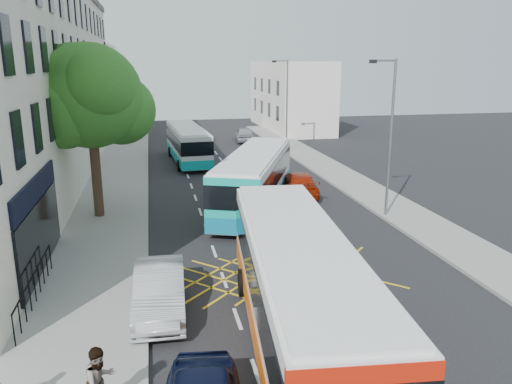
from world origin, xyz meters
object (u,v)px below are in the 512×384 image
parked_car_silver (160,290)px  red_hatchback (298,184)px  bus_near (298,288)px  bus_mid (255,179)px  lamp_near (389,131)px  distant_car_grey (198,133)px  lamp_far (286,101)px  street_tree (90,97)px  pedestrian_near (100,382)px  motorbike (339,360)px  distant_car_silver (244,134)px  bus_far (188,143)px

parked_car_silver → red_hatchback: 15.84m
bus_near → bus_mid: bearing=89.2°
lamp_near → distant_car_grey: 30.81m
lamp_far → red_hatchback: size_ratio=1.61×
street_tree → parked_car_silver: bearing=-75.1°
parked_car_silver → pedestrian_near: bearing=-103.3°
bus_mid → motorbike: (-1.24, -16.22, -0.74)m
pedestrian_near → distant_car_silver: bearing=30.8°
bus_far → lamp_far: bearing=12.7°
bus_mid → distant_car_silver: bus_mid is taller
lamp_near → pedestrian_near: (-13.21, -12.98, -3.61)m
bus_mid → distant_car_grey: bus_mid is taller
motorbike → pedestrian_near: size_ratio=1.30×
lamp_near → bus_far: lamp_near is taller
lamp_far → bus_far: size_ratio=0.77×
distant_car_grey → pedestrian_near: bearing=-105.5°
lamp_far → pedestrian_near: lamp_far is taller
parked_car_silver → pedestrian_near: (-1.41, -5.01, 0.25)m
bus_far → distant_car_grey: bus_far is taller
street_tree → bus_near: street_tree is taller
street_tree → bus_mid: bearing=0.6°
street_tree → motorbike: (7.13, -16.14, -5.36)m
street_tree → bus_mid: (8.37, 0.08, -4.61)m
motorbike → parked_car_silver: 6.70m
distant_car_grey → pedestrian_near: size_ratio=2.73×
red_hatchback → motorbike: bearing=83.6°
bus_mid → bus_far: bus_mid is taller
lamp_far → distant_car_grey: 12.62m
bus_near → distant_car_grey: bus_near is taller
street_tree → lamp_far: size_ratio=1.10×
street_tree → bus_mid: 9.56m
bus_far → distant_car_grey: (2.01, 12.41, -0.87)m
motorbike → distant_car_grey: motorbike is taller
pedestrian_near → motorbike: bearing=-46.0°
street_tree → distant_car_grey: bearing=73.9°
distant_car_grey → distant_car_silver: distant_car_silver is taller
distant_car_silver → pedestrian_near: pedestrian_near is taller
bus_mid → distant_car_grey: size_ratio=2.45×
motorbike → lamp_near: bearing=57.5°
pedestrian_near → bus_near: bearing=-21.2°
street_tree → bus_mid: size_ratio=0.77×
lamp_far → distant_car_grey: lamp_far is taller
bus_near → pedestrian_near: size_ratio=7.00×
motorbike → parked_car_silver: size_ratio=0.49×
street_tree → bus_near: size_ratio=0.73×
lamp_near → bus_mid: 7.62m
parked_car_silver → distant_car_silver: bearing=77.5°
bus_near → parked_car_silver: 4.87m
distant_car_grey → pedestrian_near: pedestrian_near is taller
bus_mid → parked_car_silver: size_ratio=2.50×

